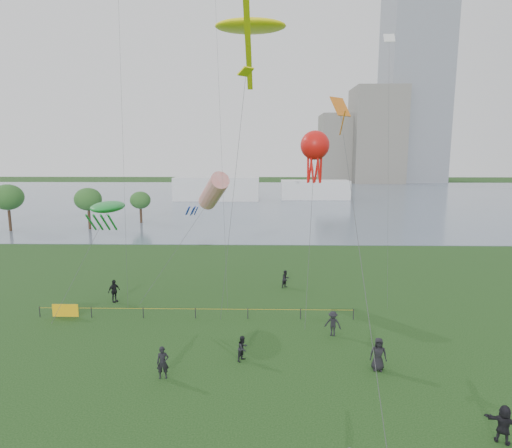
{
  "coord_description": "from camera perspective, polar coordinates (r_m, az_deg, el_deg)",
  "views": [
    {
      "loc": [
        0.55,
        -16.83,
        12.54
      ],
      "look_at": [
        0.0,
        10.0,
        8.0
      ],
      "focal_mm": 30.0,
      "sensor_mm": 36.0,
      "label": 1
    }
  ],
  "objects": [
    {
      "name": "ground_plane",
      "position": [
        21.0,
        -0.63,
        -27.07
      ],
      "size": [
        400.0,
        400.0,
        0.0
      ],
      "primitive_type": "plane",
      "color": "black"
    },
    {
      "name": "lake",
      "position": [
        117.5,
        0.9,
        3.48
      ],
      "size": [
        400.0,
        120.0,
        0.08
      ],
      "primitive_type": "cube",
      "color": "slate",
      "rests_on": "ground_plane"
    },
    {
      "name": "tower",
      "position": [
        200.48,
        20.66,
        22.71
      ],
      "size": [
        24.0,
        24.0,
        120.0
      ],
      "primitive_type": "cube",
      "color": "slate",
      "rests_on": "ground_plane"
    },
    {
      "name": "building_mid",
      "position": [
        184.63,
        15.74,
        11.25
      ],
      "size": [
        20.0,
        20.0,
        38.0
      ],
      "primitive_type": "cube",
      "color": "slate",
      "rests_on": "ground_plane"
    },
    {
      "name": "building_low",
      "position": [
        187.49,
        11.0,
        9.87
      ],
      "size": [
        16.0,
        18.0,
        28.0
      ],
      "primitive_type": "cube",
      "color": "slate",
      "rests_on": "ground_plane"
    },
    {
      "name": "pavilion_left",
      "position": [
        112.94,
        -5.23,
        4.71
      ],
      "size": [
        22.0,
        8.0,
        6.0
      ],
      "primitive_type": "cube",
      "color": "silver",
      "rests_on": "ground_plane"
    },
    {
      "name": "pavilion_right",
      "position": [
        116.05,
        7.85,
        4.55
      ],
      "size": [
        18.0,
        7.0,
        5.0
      ],
      "primitive_type": "cube",
      "color": "silver",
      "rests_on": "ground_plane"
    },
    {
      "name": "trees",
      "position": [
        76.83,
        -29.69,
        3.07
      ],
      "size": [
        31.48,
        18.33,
        8.5
      ],
      "color": "#352418",
      "rests_on": "ground_plane"
    },
    {
      "name": "fence",
      "position": [
        34.99,
        -18.21,
        -10.93
      ],
      "size": [
        24.07,
        0.07,
        1.05
      ],
      "color": "black",
      "rests_on": "ground_plane"
    },
    {
      "name": "spectator_a",
      "position": [
        26.99,
        -1.77,
        -16.23
      ],
      "size": [
        0.92,
        0.96,
        1.56
      ],
      "primitive_type": "imported",
      "rotation": [
        0.0,
        0.0,
        0.96
      ],
      "color": "black",
      "rests_on": "ground_plane"
    },
    {
      "name": "spectator_b",
      "position": [
        30.63,
        10.21,
        -12.93
      ],
      "size": [
        1.3,
        1.03,
        1.76
      ],
      "primitive_type": "imported",
      "rotation": [
        0.0,
        0.0,
        -0.38
      ],
      "color": "black",
      "rests_on": "ground_plane"
    },
    {
      "name": "spectator_c",
      "position": [
        38.35,
        -18.4,
        -8.48
      ],
      "size": [
        1.02,
        1.2,
        1.93
      ],
      "primitive_type": "imported",
      "rotation": [
        0.0,
        0.0,
        0.98
      ],
      "color": "black",
      "rests_on": "ground_plane"
    },
    {
      "name": "spectator_d",
      "position": [
        26.82,
        15.99,
        -16.33
      ],
      "size": [
        1.04,
        0.76,
        1.95
      ],
      "primitive_type": "imported",
      "rotation": [
        0.0,
        0.0,
        -0.16
      ],
      "color": "black",
      "rests_on": "ground_plane"
    },
    {
      "name": "spectator_e",
      "position": [
        23.14,
        30.14,
        -22.1
      ],
      "size": [
        1.61,
        1.32,
        1.73
      ],
      "primitive_type": "imported",
      "rotation": [
        0.0,
        0.0,
        2.55
      ],
      "color": "black",
      "rests_on": "ground_plane"
    },
    {
      "name": "spectator_f",
      "position": [
        25.61,
        -12.33,
        -17.61
      ],
      "size": [
        0.75,
        0.56,
        1.85
      ],
      "primitive_type": "imported",
      "rotation": [
        0.0,
        0.0,
        0.19
      ],
      "color": "black",
      "rests_on": "ground_plane"
    },
    {
      "name": "spectator_g",
      "position": [
        40.27,
        3.96,
        -7.33
      ],
      "size": [
        1.02,
        1.0,
        1.66
      ],
      "primitive_type": "imported",
      "rotation": [
        0.0,
        0.0,
        0.72
      ],
      "color": "black",
      "rests_on": "ground_plane"
    },
    {
      "name": "kite_stingray",
      "position": [
        33.26,
        -0.76,
        24.8
      ],
      "size": [
        5.09,
        10.07,
        21.74
      ],
      "rotation": [
        0.0,
        0.0,
        0.05
      ],
      "color": "#3F3F42"
    },
    {
      "name": "kite_windsock",
      "position": [
        38.39,
        -5.72,
        4.34
      ],
      "size": [
        7.61,
        6.69,
        10.92
      ],
      "rotation": [
        0.0,
        0.0,
        -0.23
      ],
      "color": "#3F3F42"
    },
    {
      "name": "kite_creature",
      "position": [
        36.1,
        -19.13,
        2.14
      ],
      "size": [
        4.45,
        6.2,
        8.63
      ],
      "rotation": [
        0.0,
        0.0,
        -0.25
      ],
      "color": "#3F3F42"
    },
    {
      "name": "kite_octopus",
      "position": [
        33.78,
        7.86,
        10.24
      ],
      "size": [
        2.24,
        5.76,
        14.17
      ],
      "rotation": [
        0.0,
        0.0,
        -0.34
      ],
      "color": "#3F3F42"
    },
    {
      "name": "kite_delta",
      "position": [
        25.88,
        11.45,
        13.18
      ],
      "size": [
        1.39,
        14.0,
        15.76
      ],
      "rotation": [
        0.0,
        0.0,
        0.03
      ],
      "color": "#3F3F42"
    }
  ]
}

